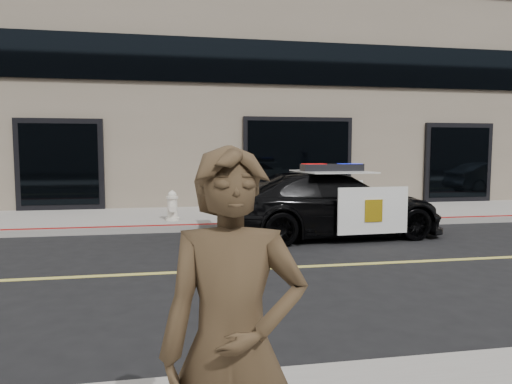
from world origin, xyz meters
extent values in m
plane|color=black|center=(0.00, 0.00, 0.00)|extent=(120.00, 120.00, 0.00)
cube|color=gray|center=(0.00, 5.25, 0.07)|extent=(60.00, 3.50, 0.15)
cube|color=#756856|center=(0.00, 10.50, 6.00)|extent=(60.00, 7.00, 12.00)
imported|color=black|center=(-1.51, 2.42, 0.69)|extent=(2.39, 4.94, 1.38)
cube|color=white|center=(-1.00, 1.46, 0.67)|extent=(1.47, 0.10, 0.92)
cube|color=white|center=(-1.09, 3.43, 0.67)|extent=(1.47, 0.10, 0.92)
cube|color=white|center=(-1.51, 2.42, 1.39)|extent=(1.46, 1.72, 0.02)
cube|color=gold|center=(-1.00, 1.43, 0.67)|extent=(0.37, 0.03, 0.44)
cube|color=black|center=(-1.51, 2.42, 1.47)|extent=(1.34, 0.41, 0.16)
cube|color=red|center=(-1.91, 2.40, 1.48)|extent=(0.47, 0.32, 0.15)
cube|color=#0C19CC|center=(-1.10, 2.44, 1.48)|extent=(0.47, 0.32, 0.15)
cylinder|color=white|center=(-4.86, 4.33, 0.19)|extent=(0.33, 0.33, 0.07)
cylinder|color=white|center=(-4.86, 4.33, 0.45)|extent=(0.24, 0.24, 0.46)
cylinder|color=white|center=(-4.86, 4.33, 0.70)|extent=(0.29, 0.29, 0.06)
sphere|color=white|center=(-4.86, 4.33, 0.76)|extent=(0.21, 0.21, 0.21)
cylinder|color=white|center=(-4.86, 4.33, 0.85)|extent=(0.06, 0.06, 0.06)
cylinder|color=white|center=(-4.86, 4.49, 0.52)|extent=(0.12, 0.11, 0.12)
cylinder|color=white|center=(-4.86, 4.18, 0.52)|extent=(0.12, 0.11, 0.12)
cylinder|color=white|center=(-4.86, 4.15, 0.45)|extent=(0.16, 0.13, 0.16)
imported|color=#453420|center=(-4.57, -5.01, 1.00)|extent=(0.73, 0.58, 1.69)
camera|label=1|loc=(-4.80, -6.81, 1.82)|focal=32.00mm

